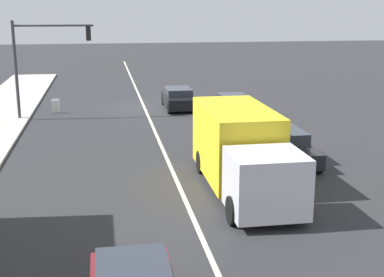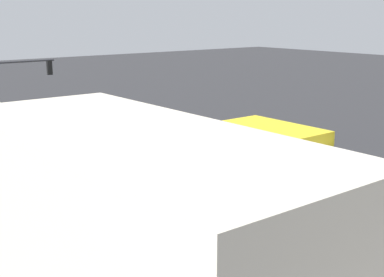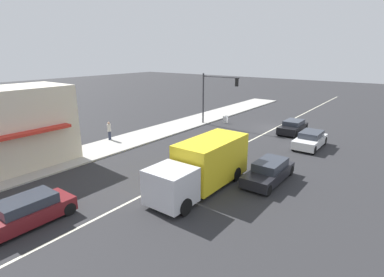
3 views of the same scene
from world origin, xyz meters
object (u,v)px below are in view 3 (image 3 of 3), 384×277
at_px(traffic_signal_main, 214,91).
at_px(suv_black, 293,127).
at_px(pedestrian, 109,130).
at_px(sedan_dark, 269,172).
at_px(warning_aframe_sign, 226,119).
at_px(delivery_truck, 203,165).
at_px(van_white, 310,140).
at_px(sedan_maroon, 24,213).

height_order(traffic_signal_main, suv_black, traffic_signal_main).
distance_m(traffic_signal_main, pedestrian, 12.16).
xyz_separation_m(traffic_signal_main, pedestrian, (4.33, 11.00, -2.88)).
distance_m(pedestrian, sedan_dark, 15.46).
bearing_deg(sedan_dark, traffic_signal_main, -43.84).
height_order(traffic_signal_main, warning_aframe_sign, traffic_signal_main).
relative_size(pedestrian, delivery_truck, 0.23).
height_order(pedestrian, suv_black, pedestrian).
relative_size(pedestrian, suv_black, 0.41).
height_order(suv_black, van_white, van_white).
distance_m(delivery_truck, sedan_maroon, 9.58).
xyz_separation_m(traffic_signal_main, delivery_truck, (-8.32, 14.01, -2.43)).
distance_m(sedan_maroon, sedan_dark, 13.83).
relative_size(warning_aframe_sign, delivery_truck, 0.11).
relative_size(traffic_signal_main, warning_aframe_sign, 6.69).
bearing_deg(pedestrian, sedan_dark, -178.84).
xyz_separation_m(pedestrian, sedan_maroon, (-8.26, 11.49, -0.35)).
height_order(traffic_signal_main, van_white, traffic_signal_main).
bearing_deg(delivery_truck, warning_aframe_sign, -63.73).
bearing_deg(sedan_maroon, van_white, -109.18).
height_order(suv_black, sedan_dark, sedan_dark).
bearing_deg(warning_aframe_sign, pedestrian, 69.25).
bearing_deg(suv_black, pedestrian, 45.69).
xyz_separation_m(sedan_maroon, van_white, (-7.20, -20.70, 0.01)).
relative_size(sedan_maroon, sedan_dark, 0.99).
bearing_deg(sedan_dark, warning_aframe_sign, -49.65).
relative_size(traffic_signal_main, delivery_truck, 0.75).
height_order(delivery_truck, van_white, delivery_truck).
distance_m(traffic_signal_main, van_white, 11.72).
height_order(sedan_maroon, van_white, van_white).
distance_m(warning_aframe_sign, sedan_maroon, 24.53).
xyz_separation_m(warning_aframe_sign, suv_black, (-7.81, -0.17, 0.22)).
height_order(warning_aframe_sign, sedan_dark, sedan_dark).
relative_size(sedan_maroon, van_white, 1.06).
distance_m(warning_aframe_sign, van_white, 11.20).
relative_size(traffic_signal_main, suv_black, 1.36).
relative_size(delivery_truck, sedan_dark, 1.63).
height_order(van_white, sedan_dark, van_white).
distance_m(traffic_signal_main, sedan_maroon, 23.06).
distance_m(pedestrian, sedan_maroon, 14.16).
bearing_deg(suv_black, traffic_signal_main, 13.33).
height_order(sedan_maroon, suv_black, sedan_maroon).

